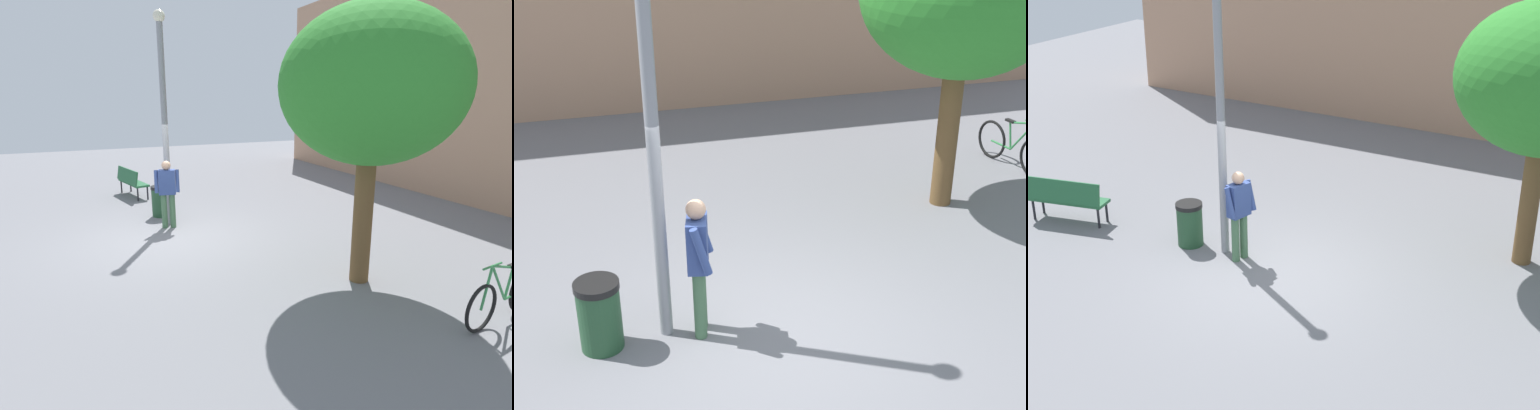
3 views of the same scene
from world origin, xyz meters
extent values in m
plane|color=slate|center=(0.00, 0.00, 0.00)|extent=(36.00, 36.00, 0.00)
cylinder|color=gray|center=(-1.17, 0.31, 2.41)|extent=(0.15, 0.15, 4.82)
cylinder|color=#47704C|center=(-0.76, 0.30, 0.42)|extent=(0.14, 0.14, 0.85)
cylinder|color=#47704C|center=(-0.81, 0.11, 0.42)|extent=(0.14, 0.14, 0.85)
cube|color=#334784|center=(-0.78, 0.20, 1.15)|extent=(0.31, 0.44, 0.60)
sphere|color=tan|center=(-0.78, 0.20, 1.56)|extent=(0.22, 0.22, 0.22)
cylinder|color=#334784|center=(-0.68, 0.43, 1.18)|extent=(0.24, 0.14, 0.55)
cylinder|color=#334784|center=(-0.79, -0.05, 1.18)|extent=(0.24, 0.14, 0.55)
cylinder|color=brown|center=(3.62, 2.60, 1.14)|extent=(0.33, 0.33, 2.29)
torus|color=black|center=(5.52, 4.14, 0.36)|extent=(0.15, 0.71, 0.71)
cylinder|color=#338447|center=(5.62, 3.42, 0.64)|extent=(0.11, 0.50, 0.64)
cylinder|color=#338447|center=(5.61, 3.47, 0.88)|extent=(0.12, 0.58, 0.18)
cylinder|color=#338447|center=(5.58, 3.70, 0.57)|extent=(0.05, 0.14, 0.48)
cylinder|color=#338447|center=(5.55, 3.90, 0.33)|extent=(0.11, 0.50, 0.04)
cube|color=black|center=(5.57, 3.75, 0.83)|extent=(0.11, 0.21, 0.04)
cylinder|color=#234C2D|center=(-1.90, 0.23, 0.38)|extent=(0.47, 0.47, 0.75)
cylinder|color=black|center=(-1.90, 0.23, 0.79)|extent=(0.50, 0.50, 0.08)
camera|label=1|loc=(9.09, -1.84, 3.16)|focal=29.10mm
camera|label=2|loc=(-1.97, -6.51, 4.77)|focal=49.54mm
camera|label=3|loc=(5.86, -9.84, 6.36)|focal=53.04mm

